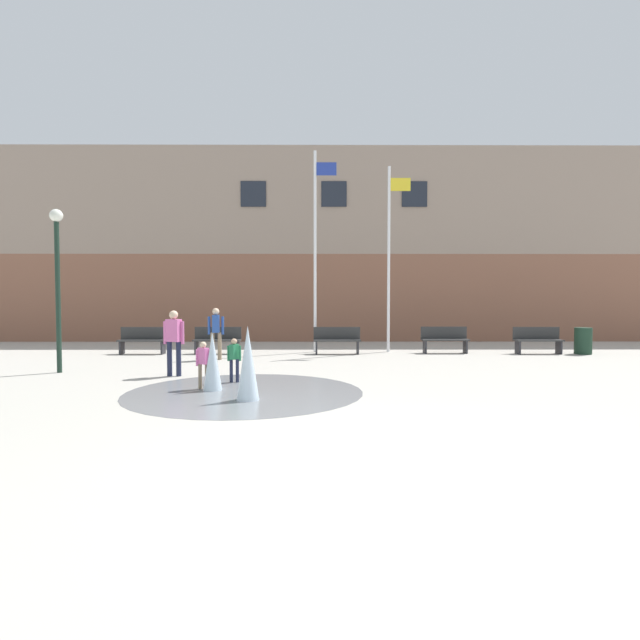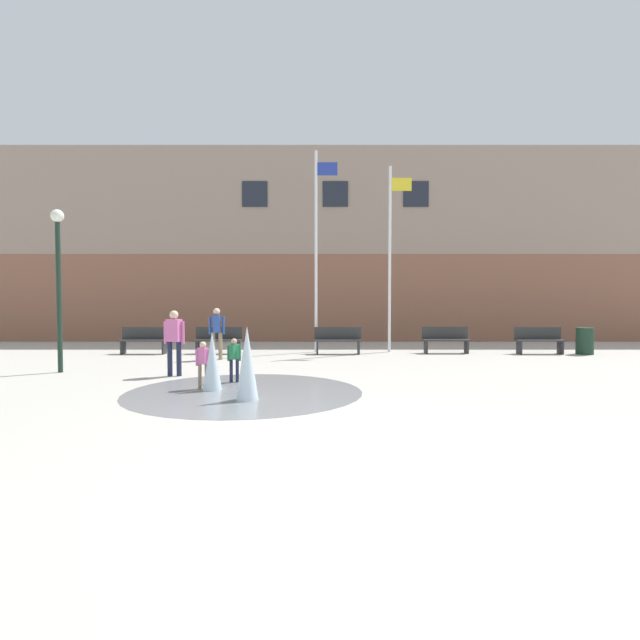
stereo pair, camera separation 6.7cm
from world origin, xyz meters
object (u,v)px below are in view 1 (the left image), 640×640
at_px(park_bench_near_trashcan, 445,339).
at_px(park_bench_under_left_flagpole, 143,340).
at_px(park_bench_far_right, 538,340).
at_px(flagpole_left, 316,245).
at_px(adult_in_red, 174,338).
at_px(child_running, 203,361).
at_px(park_bench_center, 217,340).
at_px(flagpole_right, 390,253).
at_px(trash_can, 583,341).
at_px(lamp_post_left_lane, 57,267).
at_px(adult_watching, 216,329).
at_px(child_in_fountain, 234,357).
at_px(park_bench_under_right_flagpole, 337,340).

bearing_deg(park_bench_near_trashcan, park_bench_under_left_flagpole, -178.79).
bearing_deg(park_bench_far_right, flagpole_left, 175.10).
height_order(adult_in_red, child_running, adult_in_red).
relative_size(park_bench_center, flagpole_right, 0.25).
bearing_deg(trash_can, lamp_post_left_lane, -164.99).
bearing_deg(adult_watching, adult_in_red, -12.01).
xyz_separation_m(park_bench_under_left_flagpole, flagpole_right, (8.48, 0.63, 3.00)).
distance_m(park_bench_near_trashcan, park_bench_far_right, 3.13).
bearing_deg(child_in_fountain, adult_watching, 44.42).
xyz_separation_m(adult_watching, flagpole_right, (5.67, 2.26, 2.55)).
bearing_deg(flagpole_left, child_running, -107.56).
distance_m(park_bench_far_right, child_in_fountain, 11.05).
bearing_deg(adult_watching, park_bench_near_trashcan, 97.77).
bearing_deg(adult_watching, child_in_fountain, 10.59).
bearing_deg(child_running, lamp_post_left_lane, -176.99).
height_order(park_bench_under_left_flagpole, adult_in_red, adult_in_red).
relative_size(park_bench_under_left_flagpole, child_in_fountain, 1.62).
height_order(park_bench_center, trash_can, park_bench_center).
height_order(child_running, child_in_fountain, same).
xyz_separation_m(park_bench_under_right_flagpole, child_in_fountain, (-2.53, -5.82, 0.10)).
relative_size(park_bench_under_right_flagpole, park_bench_far_right, 1.00).
distance_m(park_bench_near_trashcan, child_in_fountain, 8.72).
height_order(park_bench_center, child_running, child_running).
bearing_deg(adult_in_red, park_bench_near_trashcan, -126.87).
height_order(adult_watching, flagpole_left, flagpole_left).
bearing_deg(flagpole_left, park_bench_under_left_flagpole, -173.89).
bearing_deg(park_bench_under_left_flagpole, flagpole_left, 6.11).
xyz_separation_m(park_bench_near_trashcan, child_in_fountain, (-6.27, -6.06, 0.10)).
height_order(child_running, adult_watching, adult_watching).
relative_size(park_bench_center, park_bench_under_right_flagpole, 1.00).
bearing_deg(lamp_post_left_lane, park_bench_under_left_flagpole, 81.90).
bearing_deg(trash_can, park_bench_under_right_flagpole, 179.15).
distance_m(park_bench_near_trashcan, adult_watching, 7.76).
xyz_separation_m(adult_in_red, child_in_fountain, (1.60, -0.91, -0.35)).
distance_m(child_in_fountain, flagpole_left, 7.44).
xyz_separation_m(adult_watching, trash_can, (12.13, 1.49, -0.48)).
xyz_separation_m(child_in_fountain, lamp_post_left_lane, (-4.69, 1.52, 2.09)).
relative_size(park_bench_under_right_flagpole, park_bench_near_trashcan, 1.00).
height_order(child_in_fountain, adult_watching, adult_watching).
xyz_separation_m(child_in_fountain, flagpole_right, (4.41, 6.48, 2.90)).
height_order(park_bench_near_trashcan, adult_watching, adult_watching).
bearing_deg(park_bench_under_right_flagpole, adult_watching, -156.99).
bearing_deg(child_in_fountain, adult_in_red, 88.17).
bearing_deg(adult_watching, trash_can, 90.92).
xyz_separation_m(park_bench_far_right, adult_in_red, (-10.99, -4.91, 0.45)).
bearing_deg(park_bench_under_right_flagpole, flagpole_right, 19.23).
distance_m(park_bench_under_left_flagpole, park_bench_center, 2.51).
height_order(park_bench_under_right_flagpole, park_bench_far_right, same).
height_order(park_bench_near_trashcan, flagpole_right, flagpole_right).
relative_size(lamp_post_left_lane, trash_can, 4.58).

